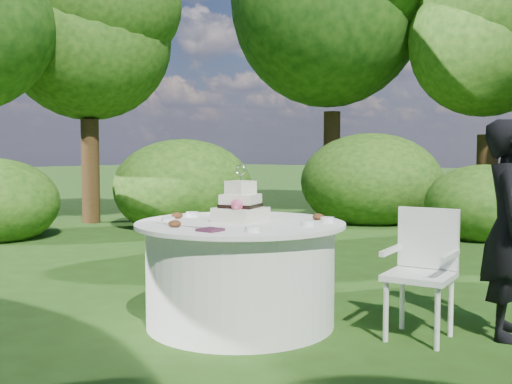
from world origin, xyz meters
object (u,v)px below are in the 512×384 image
(table, at_px, (240,273))
(chair, at_px, (423,263))
(napkins, at_px, (210,230))
(guest, at_px, (509,229))
(cake, at_px, (240,206))

(table, bearing_deg, chair, 25.03)
(napkins, distance_m, chair, 1.50)
(guest, xyz_separation_m, cake, (-1.69, -0.88, 0.13))
(napkins, height_order, chair, chair)
(cake, bearing_deg, table, -53.16)
(napkins, xyz_separation_m, guest, (1.49, 1.43, -0.02))
(guest, xyz_separation_m, table, (-1.66, -0.92, -0.37))
(napkins, distance_m, guest, 2.07)
(cake, bearing_deg, guest, 27.62)
(napkins, xyz_separation_m, table, (-0.17, 0.51, -0.39))
(cake, bearing_deg, chair, 23.15)
(cake, height_order, chair, cake)
(napkins, bearing_deg, guest, 43.82)
(guest, bearing_deg, chair, 110.15)
(guest, relative_size, cake, 3.53)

